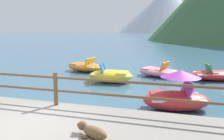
% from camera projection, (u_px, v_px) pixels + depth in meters
% --- Properties ---
extents(ground_plane, '(200.00, 200.00, 0.00)m').
position_uv_depth(ground_plane, '(168.00, 43.00, 43.49)').
color(ground_plane, '#38607A').
extents(dock_railing, '(23.92, 0.12, 0.95)m').
position_uv_depth(dock_railing, '(56.00, 85.00, 7.12)').
color(dock_railing, brown).
rests_on(dock_railing, promenade_dock).
extents(dog_resting, '(0.98, 0.57, 0.26)m').
position_uv_depth(dog_resting, '(92.00, 131.00, 5.06)').
color(dog_resting, brown).
rests_on(dog_resting, promenade_dock).
extents(pedal_boat_1, '(2.55, 1.97, 0.81)m').
position_uv_depth(pedal_boat_1, '(158.00, 72.00, 13.61)').
color(pedal_boat_1, pink).
rests_on(pedal_boat_1, ground).
extents(pedal_boat_2, '(2.79, 1.86, 0.84)m').
position_uv_depth(pedal_boat_2, '(216.00, 75.00, 12.56)').
color(pedal_boat_2, red).
rests_on(pedal_boat_2, ground).
extents(pedal_boat_3, '(2.41, 1.86, 1.27)m').
position_uv_depth(pedal_boat_3, '(177.00, 96.00, 8.03)').
color(pedal_boat_3, red).
rests_on(pedal_boat_3, ground).
extents(pedal_boat_4, '(2.58, 1.80, 0.85)m').
position_uv_depth(pedal_boat_4, '(85.00, 67.00, 15.19)').
color(pedal_boat_4, orange).
rests_on(pedal_boat_4, ground).
extents(pedal_boat_5, '(2.25, 1.51, 0.91)m').
position_uv_depth(pedal_boat_5, '(111.00, 76.00, 12.13)').
color(pedal_boat_5, yellow).
rests_on(pedal_boat_5, ground).
extents(distant_peak, '(58.22, 58.22, 25.78)m').
position_uv_depth(distant_peak, '(166.00, 11.00, 147.97)').
color(distant_peak, '#A8B2C1').
rests_on(distant_peak, ground).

